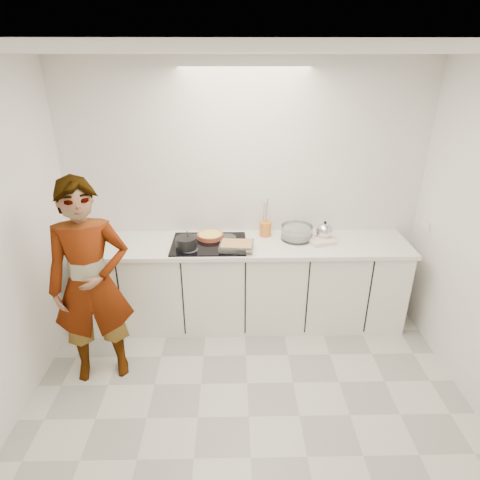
{
  "coord_description": "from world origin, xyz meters",
  "views": [
    {
      "loc": [
        -0.11,
        -2.29,
        2.57
      ],
      "look_at": [
        -0.05,
        1.05,
        1.05
      ],
      "focal_mm": 30.0,
      "sensor_mm": 36.0,
      "label": 1
    }
  ],
  "objects_px": {
    "mixing_bowl": "(297,233)",
    "utensil_crock": "(265,229)",
    "saucepan": "(186,243)",
    "tart_dish": "(210,235)",
    "kettle": "(324,232)",
    "hob": "(209,244)",
    "cook": "(91,285)",
    "baking_dish": "(237,246)"
  },
  "relations": [
    {
      "from": "baking_dish",
      "to": "cook",
      "type": "height_order",
      "value": "cook"
    },
    {
      "from": "cook",
      "to": "hob",
      "type": "bearing_deg",
      "value": 24.69
    },
    {
      "from": "hob",
      "to": "mixing_bowl",
      "type": "relative_size",
      "value": 1.79
    },
    {
      "from": "mixing_bowl",
      "to": "utensil_crock",
      "type": "distance_m",
      "value": 0.32
    },
    {
      "from": "hob",
      "to": "tart_dish",
      "type": "height_order",
      "value": "tart_dish"
    },
    {
      "from": "tart_dish",
      "to": "cook",
      "type": "xyz_separation_m",
      "value": [
        -0.93,
        -0.85,
        -0.06
      ]
    },
    {
      "from": "kettle",
      "to": "utensil_crock",
      "type": "xyz_separation_m",
      "value": [
        -0.58,
        0.1,
        -0.01
      ]
    },
    {
      "from": "baking_dish",
      "to": "utensil_crock",
      "type": "xyz_separation_m",
      "value": [
        0.3,
        0.34,
        0.03
      ]
    },
    {
      "from": "saucepan",
      "to": "baking_dish",
      "type": "bearing_deg",
      "value": -2.92
    },
    {
      "from": "tart_dish",
      "to": "baking_dish",
      "type": "xyz_separation_m",
      "value": [
        0.26,
        -0.27,
        0.01
      ]
    },
    {
      "from": "saucepan",
      "to": "baking_dish",
      "type": "relative_size",
      "value": 0.76
    },
    {
      "from": "baking_dish",
      "to": "cook",
      "type": "distance_m",
      "value": 1.32
    },
    {
      "from": "mixing_bowl",
      "to": "kettle",
      "type": "bearing_deg",
      "value": -2.36
    },
    {
      "from": "baking_dish",
      "to": "hob",
      "type": "bearing_deg",
      "value": 152.81
    },
    {
      "from": "saucepan",
      "to": "kettle",
      "type": "bearing_deg",
      "value": 8.95
    },
    {
      "from": "hob",
      "to": "tart_dish",
      "type": "bearing_deg",
      "value": 87.09
    },
    {
      "from": "hob",
      "to": "kettle",
      "type": "distance_m",
      "value": 1.15
    },
    {
      "from": "mixing_bowl",
      "to": "cook",
      "type": "distance_m",
      "value": 1.98
    },
    {
      "from": "saucepan",
      "to": "kettle",
      "type": "height_order",
      "value": "saucepan"
    },
    {
      "from": "cook",
      "to": "baking_dish",
      "type": "bearing_deg",
      "value": 12.7
    },
    {
      "from": "cook",
      "to": "tart_dish",
      "type": "bearing_deg",
      "value": 29.16
    },
    {
      "from": "mixing_bowl",
      "to": "cook",
      "type": "bearing_deg",
      "value": -155.24
    },
    {
      "from": "baking_dish",
      "to": "mixing_bowl",
      "type": "height_order",
      "value": "mixing_bowl"
    },
    {
      "from": "baking_dish",
      "to": "kettle",
      "type": "distance_m",
      "value": 0.91
    },
    {
      "from": "baking_dish",
      "to": "kettle",
      "type": "height_order",
      "value": "kettle"
    },
    {
      "from": "kettle",
      "to": "utensil_crock",
      "type": "distance_m",
      "value": 0.59
    },
    {
      "from": "tart_dish",
      "to": "kettle",
      "type": "height_order",
      "value": "kettle"
    },
    {
      "from": "saucepan",
      "to": "tart_dish",
      "type": "bearing_deg",
      "value": 48.75
    },
    {
      "from": "tart_dish",
      "to": "baking_dish",
      "type": "distance_m",
      "value": 0.38
    },
    {
      "from": "mixing_bowl",
      "to": "kettle",
      "type": "relative_size",
      "value": 1.78
    },
    {
      "from": "mixing_bowl",
      "to": "tart_dish",
      "type": "bearing_deg",
      "value": 178.77
    },
    {
      "from": "mixing_bowl",
      "to": "hob",
      "type": "bearing_deg",
      "value": -172.79
    },
    {
      "from": "tart_dish",
      "to": "baking_dish",
      "type": "height_order",
      "value": "baking_dish"
    },
    {
      "from": "saucepan",
      "to": "utensil_crock",
      "type": "height_order",
      "value": "saucepan"
    },
    {
      "from": "hob",
      "to": "mixing_bowl",
      "type": "xyz_separation_m",
      "value": [
        0.87,
        0.11,
        0.06
      ]
    },
    {
      "from": "hob",
      "to": "tart_dish",
      "type": "relative_size",
      "value": 2.14
    },
    {
      "from": "hob",
      "to": "mixing_bowl",
      "type": "height_order",
      "value": "mixing_bowl"
    },
    {
      "from": "tart_dish",
      "to": "saucepan",
      "type": "height_order",
      "value": "saucepan"
    },
    {
      "from": "saucepan",
      "to": "cook",
      "type": "relative_size",
      "value": 0.14
    },
    {
      "from": "tart_dish",
      "to": "cook",
      "type": "height_order",
      "value": "cook"
    },
    {
      "from": "hob",
      "to": "mixing_bowl",
      "type": "bearing_deg",
      "value": 7.21
    },
    {
      "from": "saucepan",
      "to": "mixing_bowl",
      "type": "distance_m",
      "value": 1.1
    }
  ]
}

